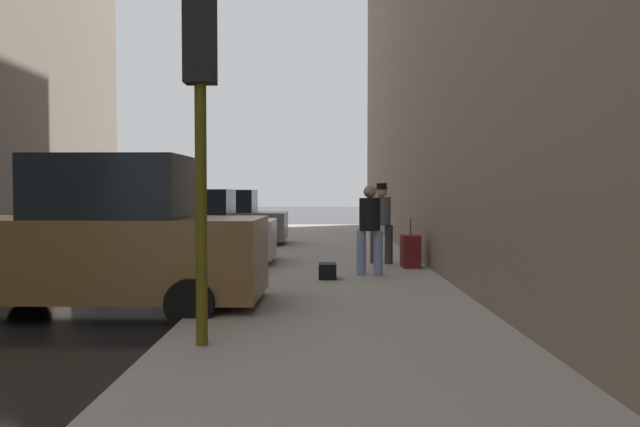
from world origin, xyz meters
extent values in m
cube|color=gray|center=(6.00, 0.00, 0.07)|extent=(4.00, 40.00, 0.15)
cube|color=brown|center=(2.60, -1.10, 0.82)|extent=(4.64, 1.95, 1.10)
cube|color=black|center=(2.80, -1.11, 1.80)|extent=(2.11, 1.61, 0.90)
cylinder|color=black|center=(1.13, -0.15, 0.32)|extent=(0.64, 0.23, 0.64)
cylinder|color=black|center=(4.12, -0.22, 0.32)|extent=(0.64, 0.23, 0.64)
cylinder|color=black|center=(4.07, -2.06, 0.32)|extent=(0.64, 0.23, 0.64)
cube|color=#B7BABF|center=(2.60, 3.96, 0.69)|extent=(4.21, 1.85, 0.84)
cube|color=black|center=(2.80, 3.96, 1.44)|extent=(1.89, 1.57, 0.70)
cylinder|color=black|center=(1.23, 4.88, 0.32)|extent=(0.64, 0.22, 0.64)
cylinder|color=black|center=(1.24, 3.04, 0.32)|extent=(0.64, 0.22, 0.64)
cylinder|color=black|center=(3.96, 4.89, 0.32)|extent=(0.64, 0.22, 0.64)
cylinder|color=black|center=(3.97, 3.05, 0.32)|extent=(0.64, 0.22, 0.64)
cube|color=slate|center=(2.60, 9.00, 0.69)|extent=(4.22, 1.89, 0.84)
cube|color=black|center=(2.80, 9.00, 1.44)|extent=(1.91, 1.59, 0.70)
cylinder|color=black|center=(1.25, 9.94, 0.32)|extent=(0.64, 0.23, 0.64)
cylinder|color=black|center=(1.22, 8.10, 0.32)|extent=(0.64, 0.23, 0.64)
cylinder|color=black|center=(3.98, 9.91, 0.32)|extent=(0.64, 0.23, 0.64)
cylinder|color=black|center=(3.95, 8.07, 0.32)|extent=(0.64, 0.23, 0.64)
cylinder|color=red|center=(4.45, 2.25, 0.43)|extent=(0.22, 0.22, 0.55)
sphere|color=red|center=(4.45, 2.25, 0.76)|extent=(0.20, 0.20, 0.20)
cylinder|color=red|center=(4.29, 2.25, 0.45)|extent=(0.10, 0.09, 0.09)
cylinder|color=red|center=(4.61, 2.25, 0.45)|extent=(0.10, 0.09, 0.09)
cylinder|color=#514C0F|center=(4.50, -3.51, 1.95)|extent=(0.12, 0.12, 3.60)
cube|color=black|center=(4.50, -3.51, 3.30)|extent=(0.32, 0.24, 0.90)
sphere|color=red|center=(4.50, -3.38, 3.58)|extent=(0.14, 0.14, 0.14)
sphere|color=yellow|center=(4.50, -3.38, 3.30)|extent=(0.14, 0.14, 0.14)
sphere|color=green|center=(4.50, -3.38, 3.02)|extent=(0.14, 0.14, 0.14)
cylinder|color=#333338|center=(6.93, 3.80, 0.57)|extent=(0.21, 0.21, 0.85)
cylinder|color=#333338|center=(7.24, 3.75, 0.57)|extent=(0.21, 0.21, 0.85)
cylinder|color=#4C5156|center=(7.09, 3.77, 1.31)|extent=(0.46, 0.46, 0.62)
sphere|color=tan|center=(7.09, 3.77, 1.74)|extent=(0.24, 0.24, 0.24)
cylinder|color=black|center=(7.09, 3.77, 1.81)|extent=(0.34, 0.34, 0.02)
cylinder|color=black|center=(7.09, 3.77, 1.87)|extent=(0.23, 0.23, 0.11)
cylinder|color=#728CB2|center=(6.51, 1.90, 0.57)|extent=(0.19, 0.19, 0.85)
cylinder|color=#728CB2|center=(6.83, 1.88, 0.57)|extent=(0.19, 0.19, 0.85)
cylinder|color=black|center=(6.67, 1.89, 1.31)|extent=(0.42, 0.42, 0.62)
sphere|color=#997051|center=(6.67, 1.89, 1.74)|extent=(0.24, 0.24, 0.24)
cube|color=#591414|center=(7.63, 3.12, 0.49)|extent=(0.37, 0.57, 0.68)
cylinder|color=#333333|center=(7.63, 3.12, 1.01)|extent=(0.02, 0.02, 0.36)
cube|color=black|center=(5.86, 1.40, 0.29)|extent=(0.32, 0.44, 0.28)
camera|label=1|loc=(5.73, -9.94, 1.75)|focal=35.00mm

